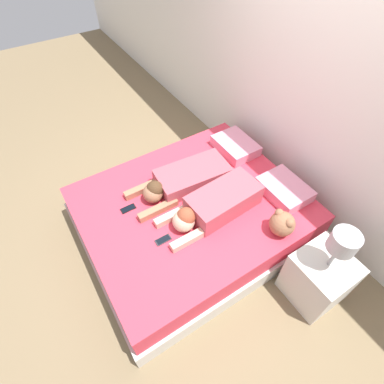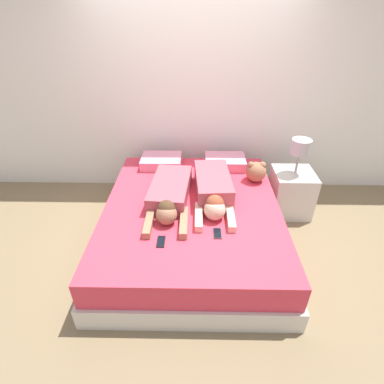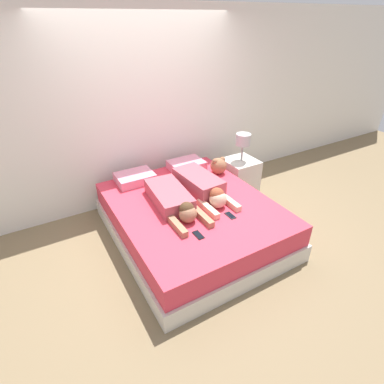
% 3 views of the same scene
% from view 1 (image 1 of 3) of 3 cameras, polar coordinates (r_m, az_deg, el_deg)
% --- Properties ---
extents(ground_plane, '(12.00, 12.00, 0.00)m').
position_cam_1_polar(ground_plane, '(3.36, 0.00, -7.16)').
color(ground_plane, '#7F6B4C').
extents(wall_back, '(12.00, 0.06, 2.60)m').
position_cam_1_polar(wall_back, '(3.13, 20.58, 17.45)').
color(wall_back, white).
rests_on(wall_back, ground_plane).
extents(bed, '(1.83, 2.18, 0.49)m').
position_cam_1_polar(bed, '(3.16, 0.00, -4.74)').
color(bed, beige).
rests_on(bed, ground_plane).
extents(pillow_head_left, '(0.49, 0.37, 0.12)m').
position_cam_1_polar(pillow_head_left, '(3.52, 8.28, 8.74)').
color(pillow_head_left, pink).
rests_on(pillow_head_left, bed).
extents(pillow_head_right, '(0.49, 0.37, 0.12)m').
position_cam_1_polar(pillow_head_right, '(3.14, 17.18, 0.52)').
color(pillow_head_right, pink).
rests_on(pillow_head_right, bed).
extents(person_left, '(0.44, 1.08, 0.23)m').
position_cam_1_polar(person_left, '(3.05, -1.69, 2.31)').
color(person_left, '#B24C59').
rests_on(person_left, bed).
extents(person_right, '(0.40, 1.02, 0.24)m').
position_cam_1_polar(person_right, '(2.81, 4.26, -2.46)').
color(person_right, '#B24C59').
rests_on(person_right, bed).
extents(cell_phone_left, '(0.07, 0.15, 0.01)m').
position_cam_1_polar(cell_phone_left, '(2.98, -12.06, -3.11)').
color(cell_phone_left, black).
rests_on(cell_phone_left, bed).
extents(cell_phone_right, '(0.07, 0.15, 0.01)m').
position_cam_1_polar(cell_phone_right, '(2.72, -5.51, -9.06)').
color(cell_phone_right, '#2D2D33').
rests_on(cell_phone_right, bed).
extents(plush_toy, '(0.23, 0.23, 0.24)m').
position_cam_1_polar(plush_toy, '(2.78, 16.81, -5.74)').
color(plush_toy, '#996647').
rests_on(plush_toy, bed).
extents(nightstand, '(0.46, 0.46, 0.96)m').
position_cam_1_polar(nightstand, '(2.96, 23.09, -14.56)').
color(nightstand, beige).
rests_on(nightstand, ground_plane).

